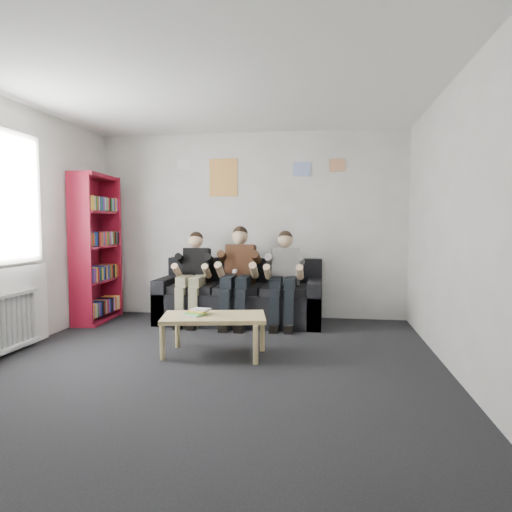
% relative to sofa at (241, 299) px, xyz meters
% --- Properties ---
extents(room_shell, '(5.00, 5.00, 5.00)m').
position_rel_sofa_xyz_m(room_shell, '(0.07, -2.07, 1.04)').
color(room_shell, black).
rests_on(room_shell, ground).
extents(sofa, '(2.25, 0.92, 0.87)m').
position_rel_sofa_xyz_m(sofa, '(0.00, 0.00, 0.00)').
color(sofa, black).
rests_on(sofa, ground).
extents(bookshelf, '(0.31, 0.92, 2.05)m').
position_rel_sofa_xyz_m(bookshelf, '(-2.00, -0.25, 0.71)').
color(bookshelf, maroon).
rests_on(bookshelf, ground).
extents(coffee_table, '(1.05, 0.58, 0.42)m').
position_rel_sofa_xyz_m(coffee_table, '(0.03, -1.67, 0.06)').
color(coffee_table, '#DBBD7E').
rests_on(coffee_table, ground).
extents(game_cases, '(0.24, 0.22, 0.06)m').
position_rel_sofa_xyz_m(game_cases, '(-0.15, -1.68, 0.14)').
color(game_cases, silver).
rests_on(game_cases, coffee_table).
extents(person_left, '(0.36, 0.78, 1.26)m').
position_rel_sofa_xyz_m(person_left, '(-0.63, -0.20, 0.33)').
color(person_left, black).
rests_on(person_left, sofa).
extents(person_middle, '(0.40, 0.86, 1.34)m').
position_rel_sofa_xyz_m(person_middle, '(0.00, -0.20, 0.36)').
color(person_middle, '#4F2C1A').
rests_on(person_middle, sofa).
extents(person_right, '(0.37, 0.80, 1.28)m').
position_rel_sofa_xyz_m(person_right, '(0.63, -0.20, 0.33)').
color(person_right, white).
rests_on(person_right, sofa).
extents(radiator, '(0.10, 0.64, 0.60)m').
position_rel_sofa_xyz_m(radiator, '(-2.08, -1.87, 0.04)').
color(radiator, white).
rests_on(radiator, ground).
extents(window, '(0.05, 1.30, 2.36)m').
position_rel_sofa_xyz_m(window, '(-2.15, -1.87, 0.72)').
color(window, white).
rests_on(window, room_shell).
extents(poster_large, '(0.42, 0.01, 0.55)m').
position_rel_sofa_xyz_m(poster_large, '(-0.33, 0.41, 1.74)').
color(poster_large, '#EECC54').
rests_on(poster_large, room_shell).
extents(poster_blue, '(0.25, 0.01, 0.20)m').
position_rel_sofa_xyz_m(poster_blue, '(0.82, 0.41, 1.84)').
color(poster_blue, '#406ADC').
rests_on(poster_blue, room_shell).
extents(poster_pink, '(0.22, 0.01, 0.18)m').
position_rel_sofa_xyz_m(poster_pink, '(1.32, 0.41, 1.89)').
color(poster_pink, '#CB3F7E').
rests_on(poster_pink, room_shell).
extents(poster_sign, '(0.20, 0.01, 0.14)m').
position_rel_sofa_xyz_m(poster_sign, '(-0.93, 0.41, 1.94)').
color(poster_sign, white).
rests_on(poster_sign, room_shell).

